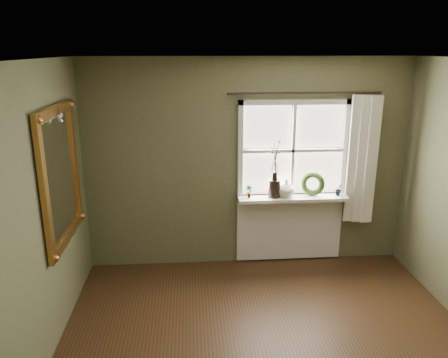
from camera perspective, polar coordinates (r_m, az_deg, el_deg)
ceiling at (r=3.01m, az=9.37°, el=14.88°), size 4.50×4.50×0.00m
wall_back at (r=5.45m, az=3.07°, el=1.97°), size 4.00×0.10×2.60m
wall_left at (r=3.50m, az=-26.96°, el=-8.52°), size 0.10×4.50×2.60m
window_frame at (r=5.44m, az=8.97°, el=3.71°), size 1.36×0.06×1.24m
window_sill at (r=5.49m, az=8.95°, el=-2.45°), size 1.36×0.26×0.04m
window_apron at (r=5.75m, az=8.51°, el=-6.24°), size 1.36×0.04×0.88m
dark_jug at (r=5.40m, az=6.58°, el=-1.23°), size 0.16×0.16×0.22m
cream_vase at (r=5.43m, az=8.11°, el=-1.18°), size 0.27×0.27×0.22m
wreath at (r=5.55m, az=11.50°, el=-0.94°), size 0.32×0.24×0.30m
potted_plant_left at (r=5.36m, az=3.28°, el=-1.63°), size 0.09×0.06×0.16m
potted_plant_right at (r=5.62m, az=14.76°, el=-1.28°), size 0.11×0.10×0.16m
curtain at (r=5.63m, az=17.50°, el=2.36°), size 0.36×0.12×1.59m
curtain_rod at (r=5.29m, az=10.53°, el=10.97°), size 1.84×0.03×0.03m
gilt_mirror at (r=4.51m, az=-20.55°, el=0.44°), size 0.10×1.13×1.35m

